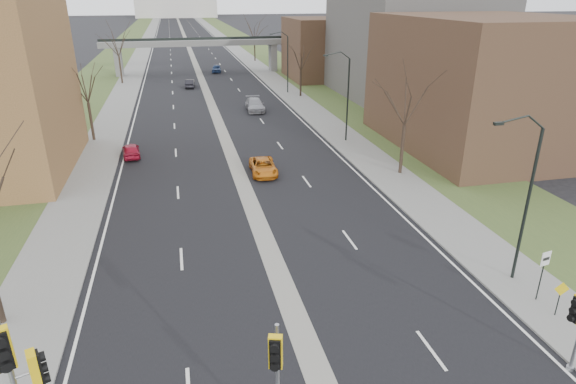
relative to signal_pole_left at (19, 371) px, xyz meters
name	(u,v)px	position (x,y,z in m)	size (l,w,h in m)	color
road_surface	(186,40)	(9.52, 150.14, -3.90)	(20.00, 600.00, 0.01)	black
median_strip	(186,40)	(9.52, 150.14, -3.90)	(1.20, 600.00, 0.02)	gray
sidewalk_right	(224,39)	(21.52, 150.14, -3.84)	(4.00, 600.00, 0.12)	gray
sidewalk_left	(147,41)	(-2.48, 150.14, -3.84)	(4.00, 600.00, 0.12)	gray
grass_verge_right	(242,39)	(27.52, 150.14, -3.85)	(8.00, 600.00, 0.10)	#334922
grass_verge_left	(127,41)	(-8.48, 150.14, -3.85)	(8.00, 600.00, 0.10)	#334922
commercial_block_near	(486,83)	(33.52, 28.14, 2.10)	(16.00, 20.00, 12.00)	brown
commercial_block_mid	(410,42)	(37.52, 52.14, 3.60)	(18.00, 22.00, 15.00)	#5C5854
commercial_block_far	(330,48)	(31.52, 70.14, 1.10)	(14.00, 14.00, 10.00)	brown
pedestrian_bridge	(197,47)	(9.52, 80.14, 0.94)	(34.00, 3.00, 6.45)	slate
streetlight_near	(523,154)	(20.51, 6.14, 3.05)	(2.61, 0.20, 8.70)	black
streetlight_mid	(341,71)	(20.51, 32.14, 3.05)	(2.61, 0.20, 8.70)	black
streetlight_far	(282,45)	(20.51, 58.14, 3.05)	(2.61, 0.20, 8.70)	black
tree_left_b	(84,78)	(-3.48, 38.14, 2.33)	(6.75, 6.75, 8.81)	#382B21
tree_left_c	(117,39)	(-3.48, 72.14, 3.14)	(7.65, 7.65, 9.99)	#382B21
tree_right_a	(407,94)	(22.52, 22.14, 2.73)	(7.20, 7.20, 9.40)	#382B21
tree_right_b	(301,55)	(22.52, 55.14, 1.92)	(6.30, 6.30, 8.22)	#382B21
tree_right_c	(254,27)	(22.52, 95.14, 3.14)	(7.65, 7.65, 9.99)	#382B21
signal_pole_left	(19,371)	(0.00, 0.00, 0.00)	(1.00, 1.34, 5.96)	gray
signal_pole_median	(276,372)	(7.22, -1.26, -0.43)	(0.67, 0.83, 4.98)	gray
speed_limit_sign	(543,267)	(21.18, 4.17, -1.97)	(0.57, 0.14, 2.64)	black
warning_sign	(560,294)	(21.18, 2.90, -2.63)	(0.69, 0.17, 1.78)	black
car_left_near	(131,150)	(0.58, 31.89, -3.27)	(1.48, 3.69, 1.26)	maroon
car_left_far	(190,83)	(7.29, 66.10, -3.26)	(1.35, 3.87, 1.28)	black
car_right_near	(263,167)	(11.52, 24.79, -3.29)	(2.02, 4.39, 1.22)	#C76D15
car_right_mid	(255,105)	(14.63, 47.76, -3.14)	(2.13, 5.25, 1.52)	#929399
car_right_far	(216,68)	(12.83, 81.20, -3.20)	(1.64, 4.09, 1.39)	navy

